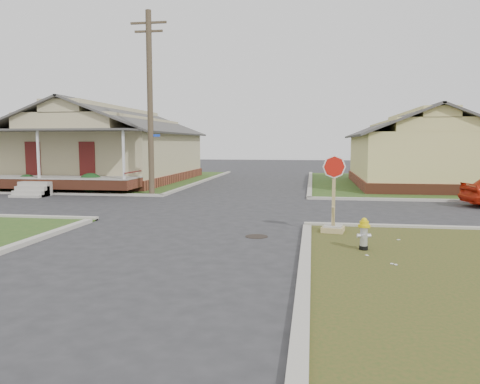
# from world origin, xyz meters

# --- Properties ---
(ground) EXTENTS (120.00, 120.00, 0.00)m
(ground) POSITION_xyz_m (0.00, 0.00, 0.00)
(ground) COLOR #2A292C
(ground) RESTS_ON ground
(verge_far_left) EXTENTS (19.00, 19.00, 0.05)m
(verge_far_left) POSITION_xyz_m (-13.00, 18.00, 0.03)
(verge_far_left) COLOR #2B4C1B
(verge_far_left) RESTS_ON ground
(curbs) EXTENTS (80.00, 40.00, 0.12)m
(curbs) POSITION_xyz_m (0.00, 5.00, 0.00)
(curbs) COLOR #ABA79B
(curbs) RESTS_ON ground
(manhole) EXTENTS (0.64, 0.64, 0.01)m
(manhole) POSITION_xyz_m (2.20, -0.50, 0.01)
(manhole) COLOR black
(manhole) RESTS_ON ground
(corner_house) EXTENTS (10.10, 15.50, 5.30)m
(corner_house) POSITION_xyz_m (-10.00, 16.68, 2.28)
(corner_house) COLOR brown
(corner_house) RESTS_ON ground
(side_house_yellow) EXTENTS (7.60, 11.60, 4.70)m
(side_house_yellow) POSITION_xyz_m (10.00, 16.50, 2.19)
(side_house_yellow) COLOR brown
(side_house_yellow) RESTS_ON ground
(utility_pole) EXTENTS (1.80, 0.28, 9.00)m
(utility_pole) POSITION_xyz_m (-4.20, 8.90, 4.66)
(utility_pole) COLOR #483D29
(utility_pole) RESTS_ON ground
(fire_hydrant) EXTENTS (0.29, 0.29, 0.79)m
(fire_hydrant) POSITION_xyz_m (4.99, -1.93, 0.48)
(fire_hydrant) COLOR black
(fire_hydrant) RESTS_ON ground
(stop_sign) EXTENTS (0.64, 0.62, 2.24)m
(stop_sign) POSITION_xyz_m (4.35, 0.29, 0.53)
(stop_sign) COLOR tan
(stop_sign) RESTS_ON ground
(hedge_left) EXTENTS (1.27, 1.04, 0.97)m
(hedge_left) POSITION_xyz_m (-11.35, 9.46, 0.53)
(hedge_left) COLOR #123313
(hedge_left) RESTS_ON verge_far_left
(hedge_right) EXTENTS (1.37, 1.12, 1.05)m
(hedge_right) POSITION_xyz_m (-7.72, 9.46, 0.57)
(hedge_right) COLOR #123313
(hedge_right) RESTS_ON verge_far_left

